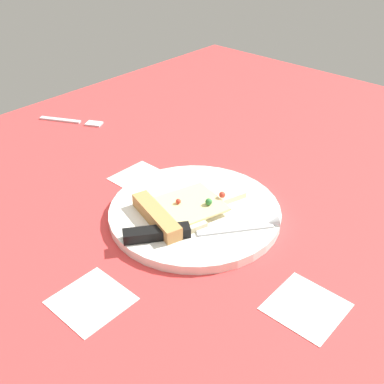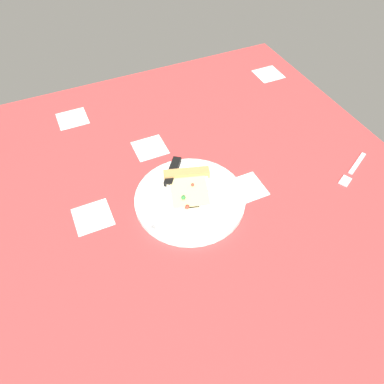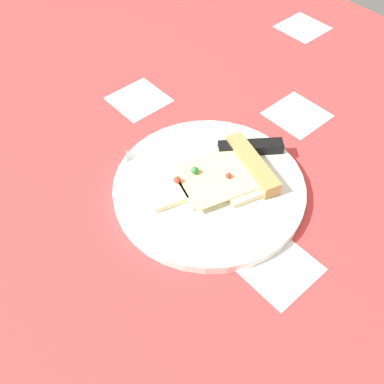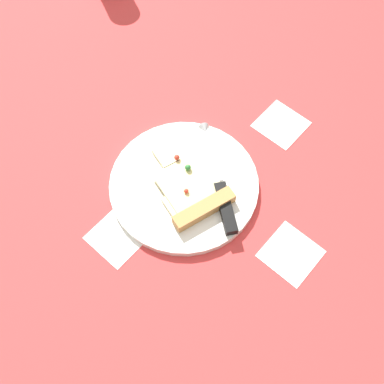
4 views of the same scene
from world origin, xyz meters
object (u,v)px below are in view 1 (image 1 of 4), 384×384
(knife, at_px, (187,231))
(fork, at_px, (74,121))
(pizza_slice, at_px, (181,209))
(plate, at_px, (195,212))

(knife, xyz_separation_m, fork, (-0.14, -0.49, -0.02))
(fork, bearing_deg, pizza_slice, 48.19)
(plate, height_order, fork, plate)
(knife, bearing_deg, fork, -159.29)
(plate, distance_m, fork, 0.46)
(knife, height_order, fork, knife)
(pizza_slice, xyz_separation_m, knife, (0.03, 0.04, -0.00))
(pizza_slice, bearing_deg, plate, 90.33)
(fork, bearing_deg, plate, 51.44)
(pizza_slice, distance_m, knife, 0.05)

